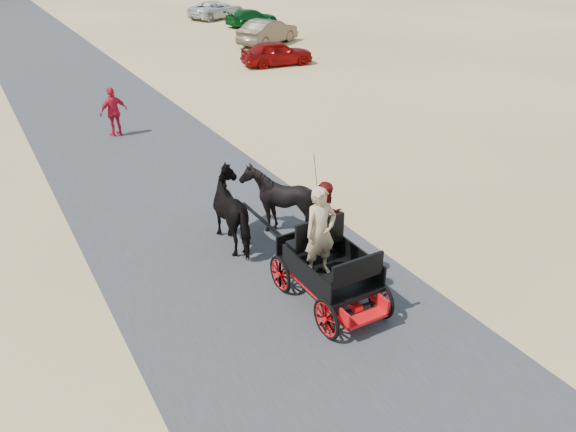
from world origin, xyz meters
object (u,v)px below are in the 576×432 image
car_a (277,53)px  car_c (252,18)px  car_b (268,32)px  carriage (329,286)px  car_d (217,10)px  horse_right (279,200)px  pedestrian (114,112)px  horse_left (237,211)px

car_a → car_c: bearing=-13.4°
car_b → carriage: bearing=127.0°
carriage → car_d: 37.77m
carriage → car_b: (11.63, 24.13, 0.39)m
horse_right → car_d: bearing=-111.3°
pedestrian → car_c: bearing=-139.5°
carriage → horse_right: (0.55, 3.00, 0.49)m
car_a → car_b: car_b is taller
car_b → car_d: car_b is taller
carriage → pedestrian: pedestrian is taller
carriage → car_c: (13.90, 30.80, 0.22)m
horse_right → car_b: 23.86m
carriage → car_b: size_ratio=0.53×
horse_right → car_b: bearing=-117.7°
horse_left → pedestrian: 8.99m
carriage → car_a: (9.29, 18.79, 0.28)m
car_b → car_a: bearing=129.0°
carriage → car_d: car_d is taller
horse_right → carriage: bearing=79.6°
car_c → car_b: bearing=155.0°
horse_right → car_c: bearing=-115.6°
car_a → car_b: size_ratio=0.83×
pedestrian → horse_left: bearing=81.9°
car_b → horse_left: bearing=122.7°
horse_left → carriage: bearing=100.4°
carriage → horse_right: size_ratio=1.41×
horse_left → pedestrian: pedestrian is taller
horse_left → pedestrian: bearing=-87.0°
car_a → carriage: bearing=161.2°
carriage → horse_right: 3.09m
pedestrian → car_c: size_ratio=0.43×
car_a → car_c: 12.86m
carriage → car_c: car_c is taller
horse_right → car_b: (11.08, 21.13, -0.10)m
horse_left → car_b: (12.18, 21.13, -0.10)m
horse_left → car_c: (14.45, 27.80, -0.27)m
car_c → car_a: bearing=152.8°
horse_left → horse_right: size_ratio=1.18×
pedestrian → car_d: bearing=-132.3°
car_b → car_c: bearing=-46.1°
horse_left → car_b: 24.39m
car_d → carriage: bearing=139.7°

